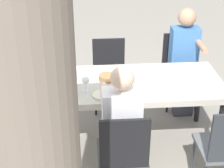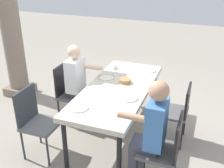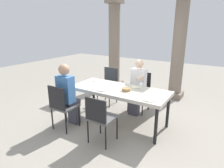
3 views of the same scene
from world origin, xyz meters
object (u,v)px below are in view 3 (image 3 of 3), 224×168
object	(u,v)px
chair_west_south	(62,104)
bread_basket	(126,90)
chair_west_north	(109,83)
stone_column_near	(114,46)
plate_3	(150,99)
diner_woman_green	(68,93)
plate_0	(98,81)
dining_table	(119,92)
chair_mid_north	(140,89)
stone_column_centre	(179,46)
diner_man_white	(137,85)
chair_mid_south	(100,116)
plate_2	(135,87)
plate_1	(102,89)
wine_glass_2	(141,85)

from	to	relation	value
chair_west_south	bread_basket	distance (m)	1.31
chair_west_north	stone_column_near	xyz separation A→B (m)	(-0.68, 1.39, 0.83)
plate_3	bread_basket	bearing A→B (deg)	160.52
diner_woman_green	plate_0	world-z (taller)	diner_woman_green
dining_table	chair_west_north	distance (m)	1.20
chair_mid_north	stone_column_centre	xyz separation A→B (m)	(0.50, 1.39, 0.97)
diner_man_white	chair_mid_south	bearing A→B (deg)	-90.11
plate_2	chair_mid_south	bearing A→B (deg)	-96.96
dining_table	plate_3	distance (m)	0.82
diner_woman_green	stone_column_centre	distance (m)	3.34
chair_mid_south	plate_1	world-z (taller)	chair_mid_south
dining_table	diner_woman_green	xyz separation A→B (m)	(-0.82, -0.67, 0.01)
chair_west_south	stone_column_centre	size ratio (longest dim) A/B	0.31
stone_column_centre	plate_1	xyz separation A→B (m)	(-0.87, -2.49, -0.72)
diner_man_white	stone_column_centre	distance (m)	1.85
wine_glass_2	plate_1	bearing A→B (deg)	-148.76
chair_mid_south	plate_2	size ratio (longest dim) A/B	3.80
dining_table	stone_column_near	size ratio (longest dim) A/B	0.73
chair_mid_north	plate_2	xyz separation A→B (m)	(0.14, -0.59, 0.25)
chair_mid_south	stone_column_centre	world-z (taller)	stone_column_centre
chair_west_south	plate_0	distance (m)	1.14
plate_0	diner_man_white	bearing A→B (deg)	26.34
chair_mid_south	diner_man_white	world-z (taller)	diner_man_white
dining_table	chair_west_north	bearing A→B (deg)	133.47
chair_west_north	plate_1	world-z (taller)	chair_west_north
chair_west_north	diner_woman_green	bearing A→B (deg)	-90.11
plate_0	plate_1	world-z (taller)	same
chair_west_south	plate_2	world-z (taller)	chair_west_south
plate_0	plate_1	bearing A→B (deg)	-46.93
chair_mid_north	plate_3	world-z (taller)	chair_mid_north
diner_woman_green	plate_0	distance (m)	0.93
diner_woman_green	stone_column_near	size ratio (longest dim) A/B	0.48
diner_woman_green	bread_basket	world-z (taller)	diner_woman_green
dining_table	chair_west_south	size ratio (longest dim) A/B	2.20
diner_woman_green	wine_glass_2	xyz separation A→B (m)	(1.23, 0.84, 0.17)
chair_mid_north	bread_basket	bearing A→B (deg)	-84.94
chair_mid_south	wine_glass_2	distance (m)	1.12
dining_table	wine_glass_2	bearing A→B (deg)	22.10
plate_1	bread_basket	size ratio (longest dim) A/B	1.51
chair_mid_south	stone_column_near	size ratio (longest dim) A/B	0.32
stone_column_near	plate_1	bearing A→B (deg)	-63.79
stone_column_centre	chair_west_south	bearing A→B (deg)	-114.53
diner_woman_green	diner_man_white	bearing A→B (deg)	55.18
stone_column_near	plate_3	world-z (taller)	stone_column_near
dining_table	chair_mid_south	world-z (taller)	chair_mid_south
diner_woman_green	stone_column_near	xyz separation A→B (m)	(-0.67, 2.92, 0.66)
chair_west_north	dining_table	bearing A→B (deg)	-46.53
dining_table	stone_column_near	distance (m)	2.78
chair_west_south	stone_column_centre	bearing A→B (deg)	65.47
wine_glass_2	chair_west_north	bearing A→B (deg)	150.59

